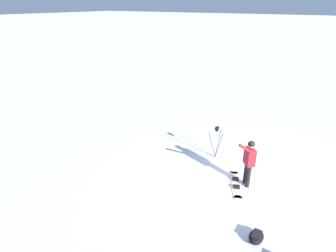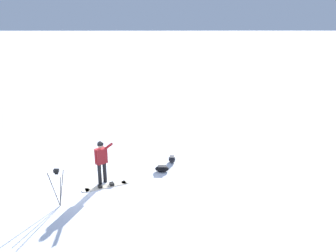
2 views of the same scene
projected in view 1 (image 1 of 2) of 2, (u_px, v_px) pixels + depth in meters
name	position (u px, v px, depth m)	size (l,w,h in m)	color
ground_plane	(250.00, 181.00, 9.54)	(300.00, 300.00, 0.00)	white
snowboarder	(249.00, 159.00, 8.95)	(0.52, 0.74, 1.70)	black
snowboard	(236.00, 184.00, 9.37)	(0.94, 1.67, 0.10)	beige
gear_bag_large	(256.00, 237.00, 7.13)	(0.36, 0.56, 0.24)	black
camera_tripod	(217.00, 136.00, 10.62)	(0.58, 0.56, 1.33)	#262628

